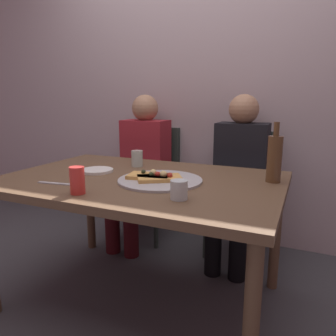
{
  "coord_description": "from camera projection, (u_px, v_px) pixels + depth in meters",
  "views": [
    {
      "loc": [
        0.81,
        -1.46,
        1.14
      ],
      "look_at": [
        0.13,
        0.08,
        0.77
      ],
      "focal_mm": 34.19,
      "sensor_mm": 36.0,
      "label": 1
    }
  ],
  "objects": [
    {
      "name": "ground_plane",
      "position": [
        142.0,
        298.0,
        1.86
      ],
      "size": [
        8.0,
        8.0,
        0.0
      ],
      "primitive_type": "plane",
      "color": "#424247"
    },
    {
      "name": "back_wall",
      "position": [
        204.0,
        78.0,
        2.55
      ],
      "size": [
        6.0,
        0.1,
        2.6
      ],
      "primitive_type": "cube",
      "color": "#B29EA3",
      "rests_on": "ground_plane"
    },
    {
      "name": "dining_table",
      "position": [
        140.0,
        191.0,
        1.72
      ],
      "size": [
        1.47,
        0.98,
        0.72
      ],
      "color": "brown",
      "rests_on": "ground_plane"
    },
    {
      "name": "pizza_tray",
      "position": [
        160.0,
        180.0,
        1.63
      ],
      "size": [
        0.43,
        0.43,
        0.01
      ],
      "primitive_type": "cylinder",
      "color": "#ADADB2",
      "rests_on": "dining_table"
    },
    {
      "name": "pizza_slice_last",
      "position": [
        160.0,
        178.0,
        1.61
      ],
      "size": [
        0.26,
        0.23,
        0.05
      ],
      "color": "tan",
      "rests_on": "pizza_tray"
    },
    {
      "name": "pizza_slice_extra",
      "position": [
        150.0,
        176.0,
        1.65
      ],
      "size": [
        0.24,
        0.16,
        0.05
      ],
      "color": "tan",
      "rests_on": "pizza_tray"
    },
    {
      "name": "wine_bottle",
      "position": [
        274.0,
        158.0,
        1.6
      ],
      "size": [
        0.07,
        0.07,
        0.3
      ],
      "color": "brown",
      "rests_on": "dining_table"
    },
    {
      "name": "tumbler_near",
      "position": [
        137.0,
        158.0,
        1.99
      ],
      "size": [
        0.07,
        0.07,
        0.1
      ],
      "primitive_type": "cylinder",
      "color": "#B7C6BC",
      "rests_on": "dining_table"
    },
    {
      "name": "tumbler_far",
      "position": [
        179.0,
        190.0,
        1.34
      ],
      "size": [
        0.07,
        0.07,
        0.08
      ],
      "primitive_type": "cylinder",
      "color": "silver",
      "rests_on": "dining_table"
    },
    {
      "name": "soda_can",
      "position": [
        77.0,
        180.0,
        1.41
      ],
      "size": [
        0.07,
        0.07,
        0.12
      ],
      "primitive_type": "cylinder",
      "color": "red",
      "rests_on": "dining_table"
    },
    {
      "name": "plate_stack",
      "position": [
        97.0,
        171.0,
        1.84
      ],
      "size": [
        0.18,
        0.18,
        0.02
      ],
      "primitive_type": "cylinder",
      "color": "white",
      "rests_on": "dining_table"
    },
    {
      "name": "table_knife",
      "position": [
        58.0,
        184.0,
        1.58
      ],
      "size": [
        0.22,
        0.05,
        0.01
      ],
      "primitive_type": "cube",
      "rotation": [
        0.0,
        0.0,
        3.28
      ],
      "color": "#B7B7BC",
      "rests_on": "dining_table"
    },
    {
      "name": "chair_left",
      "position": [
        149.0,
        174.0,
        2.7
      ],
      "size": [
        0.44,
        0.44,
        0.9
      ],
      "rotation": [
        0.0,
        0.0,
        3.14
      ],
      "color": "#2D3833",
      "rests_on": "ground_plane"
    },
    {
      "name": "chair_right",
      "position": [
        242.0,
        184.0,
        2.4
      ],
      "size": [
        0.44,
        0.44,
        0.9
      ],
      "rotation": [
        0.0,
        0.0,
        3.14
      ],
      "color": "#2D3833",
      "rests_on": "ground_plane"
    },
    {
      "name": "guest_in_sweater",
      "position": [
        141.0,
        162.0,
        2.54
      ],
      "size": [
        0.36,
        0.56,
        1.17
      ],
      "rotation": [
        0.0,
        0.0,
        3.14
      ],
      "color": "maroon",
      "rests_on": "ground_plane"
    },
    {
      "name": "guest_in_beanie",
      "position": [
        238.0,
        171.0,
        2.23
      ],
      "size": [
        0.36,
        0.56,
        1.17
      ],
      "rotation": [
        0.0,
        0.0,
        3.14
      ],
      "color": "black",
      "rests_on": "ground_plane"
    }
  ]
}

